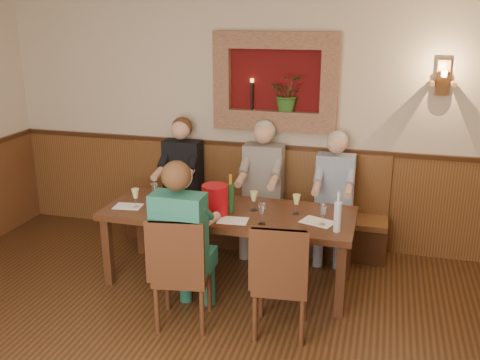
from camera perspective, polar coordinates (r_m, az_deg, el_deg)
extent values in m
cube|color=#C5B294|center=(6.04, 1.87, 6.28)|extent=(6.00, 0.04, 2.80)
cube|color=#5A2F19|center=(6.24, 1.75, -1.44)|extent=(6.00, 0.04, 1.10)
cube|color=#381E0F|center=(6.08, 1.80, 3.70)|extent=(6.02, 0.06, 0.05)
cube|color=#4F0B0B|center=(5.91, 3.79, 10.42)|extent=(1.00, 0.02, 0.70)
cube|color=#9D6A50|center=(5.83, 3.79, 14.67)|extent=(1.36, 0.12, 0.18)
cube|color=#9D6A50|center=(5.94, 3.62, 6.15)|extent=(1.36, 0.12, 0.18)
cube|color=#9D6A50|center=(6.01, -1.90, 10.57)|extent=(0.18, 0.12, 0.70)
cube|color=#9D6A50|center=(5.78, 9.53, 10.06)|extent=(0.18, 0.12, 0.70)
cube|color=#9D6A50|center=(5.91, 3.64, 7.20)|extent=(1.00, 0.14, 0.04)
imported|color=#2B5B1F|center=(5.85, 5.14, 9.19)|extent=(0.35, 0.30, 0.39)
cylinder|color=black|center=(5.94, 1.28, 8.94)|extent=(0.03, 0.03, 0.30)
cylinder|color=#FFBF59|center=(5.92, 1.29, 10.57)|extent=(0.04, 0.04, 0.04)
cube|color=#5A2F19|center=(5.77, 20.79, 10.18)|extent=(0.12, 0.08, 0.35)
cylinder|color=#5A2F19|center=(5.69, 19.78, 9.69)|extent=(0.05, 0.18, 0.05)
cylinder|color=#5A2F19|center=(5.71, 21.80, 9.50)|extent=(0.05, 0.18, 0.05)
cylinder|color=#FFBF59|center=(5.63, 20.95, 10.53)|extent=(0.06, 0.06, 0.06)
cube|color=#372010|center=(5.16, -1.22, -3.57)|extent=(2.40, 0.90, 0.06)
cube|color=#372010|center=(5.40, -13.91, -7.41)|extent=(0.08, 0.08, 0.69)
cube|color=#372010|center=(4.79, 10.66, -10.52)|extent=(0.08, 0.08, 0.69)
cube|color=#372010|center=(6.00, -10.51, -4.61)|extent=(0.08, 0.08, 0.69)
cube|color=#372010|center=(5.46, 11.37, -6.96)|extent=(0.08, 0.08, 0.69)
cube|color=#381E0F|center=(6.16, 1.23, -5.16)|extent=(3.00, 0.40, 0.40)
cube|color=#5A2F19|center=(6.08, 1.24, -3.24)|extent=(3.00, 0.45, 0.06)
cube|color=#5A2F19|center=(6.14, 1.70, 0.50)|extent=(3.00, 0.06, 0.66)
cube|color=#372010|center=(4.73, -6.00, -12.58)|extent=(0.49, 0.49, 0.42)
cube|color=#372010|center=(4.61, -6.10, -10.02)|extent=(0.51, 0.51, 0.05)
cube|color=#372010|center=(4.31, -6.77, -7.81)|extent=(0.44, 0.11, 0.53)
cube|color=#372010|center=(4.59, 4.35, -13.50)|extent=(0.46, 0.46, 0.42)
cube|color=#372010|center=(4.48, 4.43, -10.89)|extent=(0.48, 0.48, 0.05)
cube|color=#372010|center=(4.17, 4.24, -8.68)|extent=(0.44, 0.08, 0.53)
cube|color=black|center=(6.26, -6.48, -4.66)|extent=(0.43, 0.45, 0.45)
cube|color=black|center=(6.19, -6.10, 1.66)|extent=(0.43, 0.22, 0.56)
sphere|color=#D8A384|center=(6.06, -6.37, 5.33)|extent=(0.21, 0.21, 0.21)
sphere|color=#4C2D19|center=(6.10, -6.20, 5.62)|extent=(0.23, 0.23, 0.23)
cube|color=#5E5756|center=(5.99, 2.07, -5.61)|extent=(0.44, 0.46, 0.45)
cube|color=#5E5756|center=(5.92, 2.53, 1.07)|extent=(0.44, 0.23, 0.57)
sphere|color=#D8A384|center=(5.78, 2.50, 4.97)|extent=(0.22, 0.22, 0.22)
sphere|color=#B2B2B2|center=(5.82, 2.61, 5.27)|extent=(0.24, 0.24, 0.24)
cube|color=navy|center=(5.88, 9.63, -6.30)|extent=(0.40, 0.42, 0.45)
cube|color=navy|center=(5.81, 10.12, 0.15)|extent=(0.40, 0.21, 0.53)
sphere|color=#D8A384|center=(5.67, 10.29, 3.80)|extent=(0.20, 0.20, 0.20)
sphere|color=#B2B2B2|center=(5.72, 10.35, 4.09)|extent=(0.22, 0.22, 0.22)
cube|color=#184756|center=(4.82, -5.48, -11.75)|extent=(0.44, 0.46, 0.45)
cube|color=#184756|center=(4.38, -6.55, -5.05)|extent=(0.44, 0.23, 0.57)
sphere|color=#D8A384|center=(4.27, -6.54, 0.39)|extent=(0.22, 0.22, 0.22)
sphere|color=#4C2D19|center=(4.22, -6.81, 0.46)|extent=(0.24, 0.24, 0.24)
cylinder|color=red|center=(5.02, -2.67, -2.09)|extent=(0.29, 0.29, 0.28)
cylinder|color=#19471E|center=(5.06, -1.01, -1.93)|extent=(0.08, 0.08, 0.28)
cylinder|color=orange|center=(5.00, -1.02, 0.08)|extent=(0.03, 0.03, 0.09)
cylinder|color=#19471E|center=(5.42, -6.32, -0.50)|extent=(0.09, 0.09, 0.32)
cylinder|color=#19471E|center=(5.37, -6.39, 1.57)|extent=(0.04, 0.04, 0.09)
cylinder|color=silver|center=(4.69, 10.36, -3.90)|extent=(0.08, 0.08, 0.27)
cylinder|color=silver|center=(4.63, 10.48, -1.84)|extent=(0.03, 0.03, 0.09)
cube|color=white|center=(5.36, -11.85, -2.76)|extent=(0.29, 0.22, 0.00)
cube|color=white|center=(4.90, -0.77, -4.34)|extent=(0.29, 0.22, 0.00)
cube|color=white|center=(4.92, 8.27, -4.44)|extent=(0.34, 0.29, 0.00)
cube|color=white|center=(5.04, -6.80, -3.83)|extent=(0.32, 0.27, 0.00)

